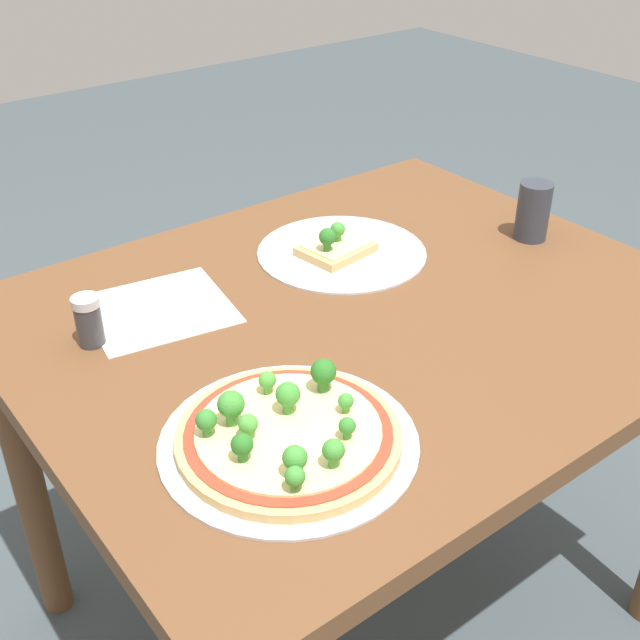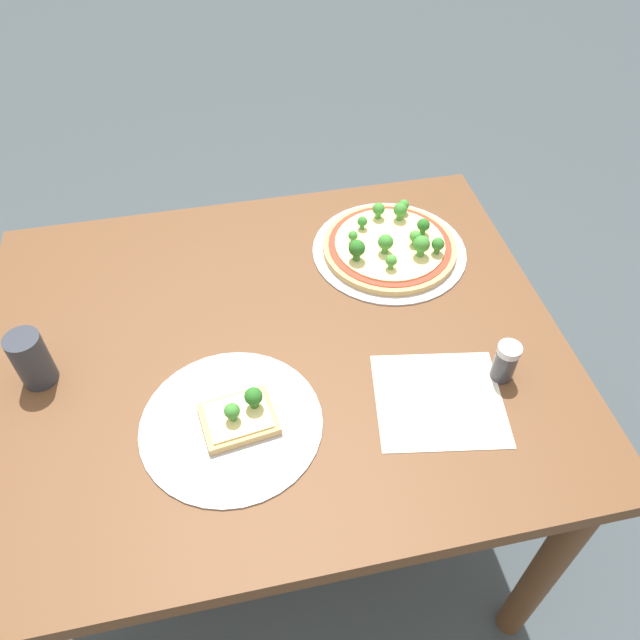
{
  "view_description": "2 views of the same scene",
  "coord_description": "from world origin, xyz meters",
  "px_view_note": "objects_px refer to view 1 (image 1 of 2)",
  "views": [
    {
      "loc": [
        0.73,
        0.85,
        1.41
      ],
      "look_at": [
        0.09,
        0.02,
        0.76
      ],
      "focal_mm": 45.0,
      "sensor_mm": 36.0,
      "label": 1
    },
    {
      "loc": [
        -0.07,
        -0.76,
        1.63
      ],
      "look_at": [
        0.09,
        0.02,
        0.76
      ],
      "focal_mm": 35.0,
      "sensor_mm": 36.0,
      "label": 2
    }
  ],
  "objects_px": {
    "pizza_tray_whole": "(288,434)",
    "drinking_cup": "(533,211)",
    "condiment_shaker": "(89,320)",
    "pizza_tray_slice": "(339,250)",
    "dining_table": "(357,359)"
  },
  "relations": [
    {
      "from": "pizza_tray_whole",
      "to": "drinking_cup",
      "type": "bearing_deg",
      "value": -163.9
    },
    {
      "from": "drinking_cup",
      "to": "condiment_shaker",
      "type": "relative_size",
      "value": 1.37
    },
    {
      "from": "pizza_tray_whole",
      "to": "pizza_tray_slice",
      "type": "relative_size",
      "value": 1.07
    },
    {
      "from": "dining_table",
      "to": "pizza_tray_slice",
      "type": "height_order",
      "value": "pizza_tray_slice"
    },
    {
      "from": "dining_table",
      "to": "pizza_tray_whole",
      "type": "relative_size",
      "value": 3.27
    },
    {
      "from": "pizza_tray_whole",
      "to": "drinking_cup",
      "type": "relative_size",
      "value": 3.03
    },
    {
      "from": "drinking_cup",
      "to": "dining_table",
      "type": "bearing_deg",
      "value": 0.11
    },
    {
      "from": "dining_table",
      "to": "pizza_tray_whole",
      "type": "distance_m",
      "value": 0.37
    },
    {
      "from": "pizza_tray_slice",
      "to": "drinking_cup",
      "type": "relative_size",
      "value": 2.82
    },
    {
      "from": "pizza_tray_whole",
      "to": "condiment_shaker",
      "type": "height_order",
      "value": "condiment_shaker"
    },
    {
      "from": "pizza_tray_slice",
      "to": "condiment_shaker",
      "type": "height_order",
      "value": "condiment_shaker"
    },
    {
      "from": "pizza_tray_slice",
      "to": "drinking_cup",
      "type": "height_order",
      "value": "drinking_cup"
    },
    {
      "from": "dining_table",
      "to": "pizza_tray_whole",
      "type": "xyz_separation_m",
      "value": [
        0.29,
        0.2,
        0.12
      ]
    },
    {
      "from": "dining_table",
      "to": "pizza_tray_whole",
      "type": "bearing_deg",
      "value": 35.4
    },
    {
      "from": "dining_table",
      "to": "drinking_cup",
      "type": "xyz_separation_m",
      "value": [
        -0.42,
        -0.0,
        0.16
      ]
    }
  ]
}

